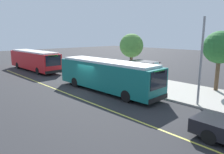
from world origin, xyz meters
name	(u,v)px	position (x,y,z in m)	size (l,w,h in m)	color
ground_plane	(89,90)	(0.00, 0.00, 0.00)	(120.00, 120.00, 0.00)	#2B2B2D
sidewalk_curb	(131,80)	(0.00, 6.00, 0.07)	(44.00, 6.40, 0.15)	#A8A399
lane_stripe_center	(69,94)	(0.00, -2.20, 0.00)	(36.00, 0.14, 0.01)	#E0D64C
transit_bus_main	(107,75)	(1.47, 1.01, 1.62)	(11.64, 2.96, 2.95)	#146B66
transit_bus_second	(34,60)	(-14.84, 0.86, 1.62)	(11.82, 2.90, 2.95)	red
bus_shelter	(144,68)	(2.33, 5.46, 1.92)	(2.90, 1.60, 2.48)	#333338
waiting_bench	(143,79)	(2.25, 5.40, 0.63)	(1.60, 0.48, 0.95)	brown
route_sign_post	(156,73)	(5.30, 3.51, 1.96)	(0.44, 0.08, 2.80)	#333338
pedestrian_commuter	(123,75)	(0.83, 3.88, 1.12)	(0.24, 0.40, 1.69)	#282D47
street_tree_upstreet	(131,46)	(-1.07, 7.21, 3.97)	(2.84, 2.84, 5.28)	brown
street_tree_downstreet	(220,48)	(8.57, 8.50, 4.13)	(2.96, 2.96, 5.50)	brown
utility_pole	(201,62)	(9.32, 3.23, 3.35)	(0.16, 0.16, 6.40)	gray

